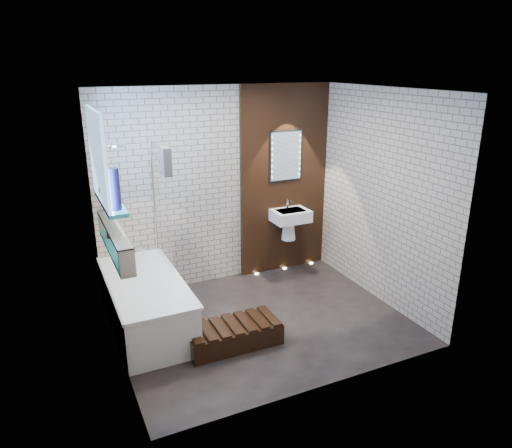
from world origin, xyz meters
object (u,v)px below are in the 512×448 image
bathtub (146,303)px  led_mirror (286,156)px  washbasin (290,220)px  walnut_step (233,335)px  bath_screen (162,205)px

bathtub → led_mirror: led_mirror is taller
washbasin → walnut_step: bearing=-136.2°
washbasin → walnut_step: size_ratio=0.58×
bathtub → walnut_step: 1.07m
bathtub → walnut_step: size_ratio=1.74×
bathtub → walnut_step: bearing=-45.2°
bath_screen → washbasin: size_ratio=2.41×
bathtub → washbasin: (2.17, 0.62, 0.50)m
led_mirror → washbasin: bearing=-90.0°
washbasin → led_mirror: led_mirror is taller
bathtub → washbasin: size_ratio=3.00×
bathtub → bath_screen: bearing=51.1°
bathtub → walnut_step: bathtub is taller
washbasin → walnut_step: 2.10m
led_mirror → bath_screen: bearing=-169.3°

